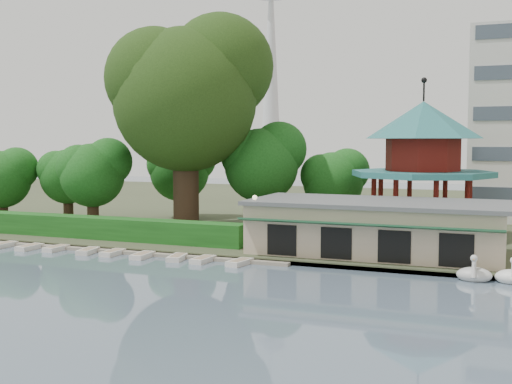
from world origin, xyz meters
The scene contains 12 objects.
ground_plane centered at (0.00, 0.00, 0.00)m, with size 220.00×220.00×0.00m, color slate.
shore centered at (0.00, 52.00, 0.20)m, with size 220.00×70.00×0.40m, color #424930.
embankment centered at (0.00, 17.30, 0.15)m, with size 220.00×0.60×0.30m, color gray.
dock centered at (-12.00, 17.20, 0.12)m, with size 34.00×1.60×0.24m, color gray.
boathouse centered at (10.00, 21.97, 2.37)m, with size 18.60×9.39×3.90m.
pavilion centered at (12.00, 32.00, 7.48)m, with size 12.40×12.40×13.50m.
broadcast_tower centered at (-42.00, 140.00, 33.98)m, with size 8.00×8.00×96.00m.
hedge centered at (-15.00, 20.50, 1.30)m, with size 30.00×2.00×1.80m, color #1D5C1B.
lamp_post centered at (1.50, 19.00, 3.34)m, with size 0.36×0.36×4.28m.
big_tree centered at (-8.82, 28.22, 13.48)m, with size 14.63×13.64×20.18m.
small_trees centered at (-13.02, 31.46, 5.80)m, with size 39.51×16.39×10.16m.
moored_rowboats centered at (-12.76, 15.84, 0.18)m, with size 29.75×2.74×0.36m.
Camera 1 is at (19.06, -25.04, 8.71)m, focal length 45.00 mm.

